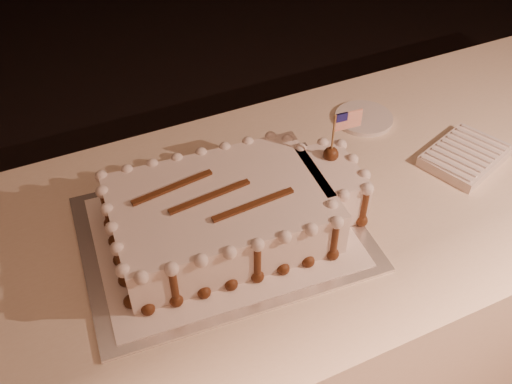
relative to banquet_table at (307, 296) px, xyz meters
name	(u,v)px	position (x,y,z in m)	size (l,w,h in m)	color
banquet_table	(307,296)	(0.00, 0.00, 0.00)	(2.40, 0.80, 0.75)	beige
cake_board	(222,233)	(-0.24, -0.01, 0.38)	(0.59, 0.44, 0.01)	white
doily	(222,231)	(-0.24, -0.01, 0.38)	(0.52, 0.40, 0.00)	white
sheet_cake	(235,210)	(-0.21, -0.02, 0.44)	(0.57, 0.35, 0.22)	silver
napkin_stack	(465,156)	(0.39, -0.04, 0.39)	(0.24, 0.20, 0.03)	silver
side_plate	(364,118)	(0.26, 0.21, 0.38)	(0.15, 0.15, 0.01)	silver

